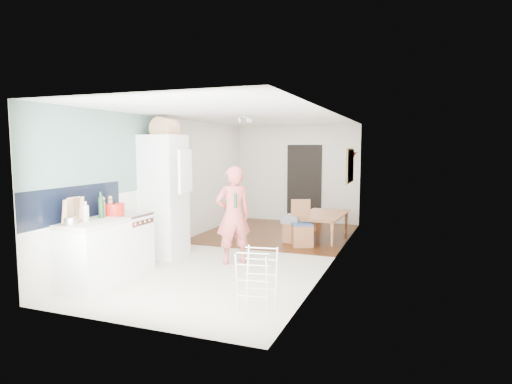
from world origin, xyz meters
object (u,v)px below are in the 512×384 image
Objects in this scene: dining_table at (325,228)px; stool at (293,233)px; person at (233,206)px; dining_chair at (302,224)px; drying_rack at (257,281)px.

dining_table is 0.80m from stool.
person is 1.83m from dining_chair.
stool is at bearing 111.21° from dining_chair.
stool is at bearing -145.25° from person.
dining_chair is 3.45m from drying_rack.
dining_chair is at bearing -44.47° from stool.
drying_rack is at bearing -108.78° from dining_chair.
stool is (-0.26, 0.26, -0.25)m from dining_chair.
person is 2.74m from dining_table.
stool is (0.51, 1.83, -0.76)m from person.
drying_rack reaches higher than dining_table.
stool is at bearing 140.31° from dining_table.
person is 2.55× the size of drying_rack.
dining_table is 1.43× the size of dining_chair.
drying_rack is at bearing 81.18° from person.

